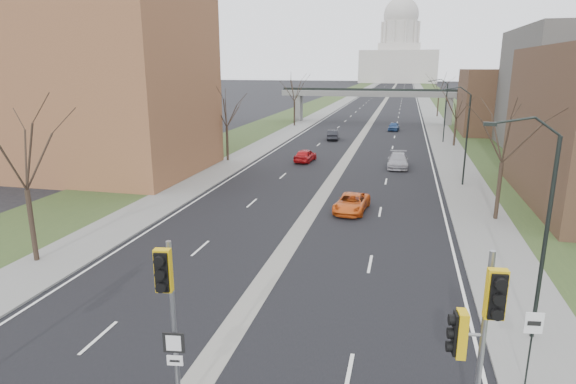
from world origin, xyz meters
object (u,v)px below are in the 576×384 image
at_px(car_right_near, 352,203).
at_px(car_left_near, 305,155).
at_px(car_right_far, 394,126).
at_px(signal_pole_median, 169,302).
at_px(signal_pole_right, 478,327).
at_px(speed_limit_sign, 532,336).
at_px(car_right_mid, 398,160).
at_px(car_left_far, 333,135).

bearing_deg(car_right_near, car_left_near, 117.11).
relative_size(car_left_near, car_right_far, 1.05).
height_order(signal_pole_median, signal_pole_right, signal_pole_right).
distance_m(signal_pole_right, car_right_near, 23.36).
relative_size(speed_limit_sign, car_left_near, 0.64).
xyz_separation_m(speed_limit_sign, car_left_near, (-15.19, 37.12, -1.26)).
distance_m(speed_limit_sign, car_right_mid, 36.67).
distance_m(signal_pole_right, speed_limit_sign, 4.48).
bearing_deg(car_right_far, signal_pole_right, -82.74).
distance_m(signal_pole_right, car_right_far, 70.62).
height_order(signal_pole_median, car_left_far, signal_pole_median).
relative_size(car_left_far, car_right_far, 1.07).
distance_m(signal_pole_median, car_left_far, 58.88).
bearing_deg(car_right_mid, car_right_near, -100.45).
height_order(speed_limit_sign, car_right_mid, speed_limit_sign).
relative_size(car_left_far, car_right_mid, 0.84).
bearing_deg(car_right_mid, signal_pole_median, -98.72).
height_order(signal_pole_median, car_left_near, signal_pole_median).
bearing_deg(car_right_mid, signal_pole_right, -86.69).
bearing_deg(car_right_far, signal_pole_median, -89.60).
bearing_deg(speed_limit_sign, signal_pole_median, -167.63).
distance_m(speed_limit_sign, car_left_near, 40.12).
relative_size(speed_limit_sign, car_right_near, 0.58).
distance_m(car_right_near, car_right_mid, 17.52).
height_order(signal_pole_right, car_left_near, signal_pole_right).
xyz_separation_m(car_left_near, car_right_far, (8.97, 29.96, -0.03)).
xyz_separation_m(car_left_near, car_right_near, (7.24, -18.06, -0.08)).
xyz_separation_m(car_left_far, car_right_mid, (9.72, -18.27, 0.04)).
height_order(signal_pole_median, car_right_mid, signal_pole_median).
xyz_separation_m(speed_limit_sign, car_right_far, (-6.22, 67.07, -1.30)).
distance_m(signal_pole_median, car_right_near, 23.55).
relative_size(speed_limit_sign, car_right_far, 0.67).
bearing_deg(signal_pole_right, speed_limit_sign, 49.20).
relative_size(signal_pole_median, car_right_mid, 1.09).
distance_m(signal_pole_median, car_left_near, 41.57).
bearing_deg(signal_pole_median, speed_limit_sign, 12.30).
height_order(car_left_near, car_left_far, car_left_near).
bearing_deg(speed_limit_sign, car_right_far, 86.86).
bearing_deg(car_left_near, speed_limit_sign, 118.13).
bearing_deg(car_left_near, car_right_far, -100.79).
bearing_deg(speed_limit_sign, signal_pole_right, -132.44).
bearing_deg(car_left_far, car_right_mid, 111.82).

